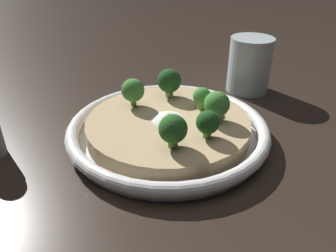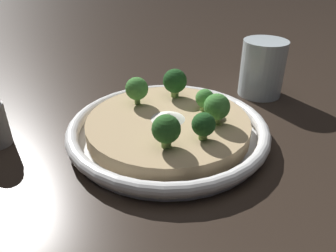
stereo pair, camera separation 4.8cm
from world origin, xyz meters
name	(u,v)px [view 1 (the left image)]	position (x,y,z in m)	size (l,w,h in m)	color
ground_plane	(168,138)	(0.00, 0.00, 0.00)	(6.00, 6.00, 0.00)	#2D231C
risotto_bowl	(168,128)	(0.00, 0.00, 0.02)	(0.30, 0.30, 0.03)	white
cheese_sprinkle	(171,117)	(0.00, 0.00, 0.04)	(0.05, 0.05, 0.01)	white
broccoli_right	(202,97)	(0.05, -0.04, 0.05)	(0.03, 0.03, 0.03)	#84A856
broccoli_back	(133,90)	(0.03, 0.07, 0.06)	(0.04, 0.04, 0.04)	#668E47
broccoli_left	(173,129)	(-0.07, -0.03, 0.06)	(0.04, 0.04, 0.04)	#759E4C
broccoli_front_left	(208,123)	(-0.03, -0.06, 0.05)	(0.03, 0.03, 0.04)	#759E4C
broccoli_back_right	(169,81)	(0.08, 0.02, 0.06)	(0.04, 0.04, 0.05)	#84A856
broccoli_front_right	(217,105)	(0.02, -0.07, 0.06)	(0.04, 0.04, 0.04)	#84A856
drinking_glass	(250,65)	(0.22, -0.09, 0.05)	(0.08, 0.08, 0.10)	silver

